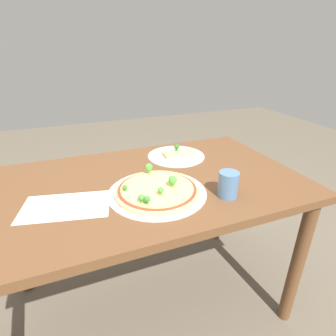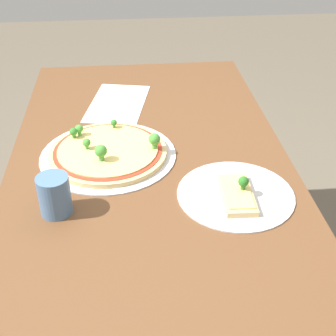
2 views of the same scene
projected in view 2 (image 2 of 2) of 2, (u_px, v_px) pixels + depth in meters
name	position (u px, v px, depth m)	size (l,w,h in m)	color
ground_plane	(153.00, 317.00, 1.81)	(8.00, 8.00, 0.00)	brown
dining_table	(149.00, 177.00, 1.44)	(1.39, 0.81, 0.76)	brown
pizza_tray_whole	(108.00, 152.00, 1.36)	(0.40, 0.40, 0.07)	silver
pizza_tray_slice	(236.00, 194.00, 1.20)	(0.30, 0.30, 0.06)	silver
drinking_cup	(54.00, 195.00, 1.12)	(0.08, 0.08, 0.10)	#4C7099
paper_menu	(118.00, 103.00, 1.65)	(0.31, 0.18, 0.00)	white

